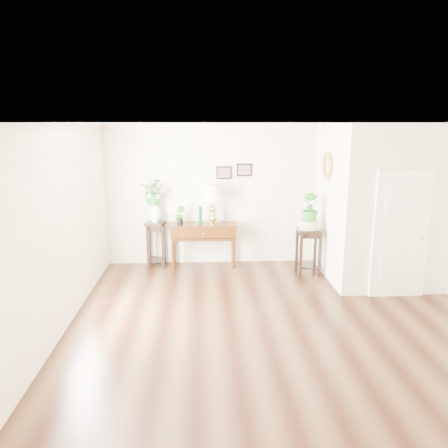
{
  "coord_description": "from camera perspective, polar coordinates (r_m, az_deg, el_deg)",
  "views": [
    {
      "loc": [
        -1.09,
        -5.88,
        2.79
      ],
      "look_at": [
        -0.72,
        1.3,
        1.14
      ],
      "focal_mm": 35.0,
      "sensor_mm": 36.0,
      "label": 1
    }
  ],
  "objects": [
    {
      "name": "wall_back",
      "position": [
        8.81,
        4.22,
        3.84
      ],
      "size": [
        6.0,
        0.02,
        2.8
      ],
      "primitive_type": "cube",
      "color": "#F3EBCB",
      "rests_on": "ground"
    },
    {
      "name": "porcelain_vase",
      "position": [
        8.62,
        -9.01,
        1.69
      ],
      "size": [
        0.25,
        0.25,
        0.4
      ],
      "primitive_type": null,
      "rotation": [
        0.0,
        0.0,
        0.07
      ],
      "color": "silver",
      "rests_on": "plant_stand_a"
    },
    {
      "name": "wall_left",
      "position": [
        6.33,
        -20.4,
        -0.56
      ],
      "size": [
        0.02,
        5.5,
        2.8
      ],
      "primitive_type": "cube",
      "color": "#F3EBCB",
      "rests_on": "ground"
    },
    {
      "name": "art_print_right",
      "position": [
        8.69,
        2.65,
        7.07
      ],
      "size": [
        0.3,
        0.02,
        0.25
      ],
      "primitive_type": "cube",
      "color": "black",
      "rests_on": "wall_back"
    },
    {
      "name": "wall_front",
      "position": [
        3.59,
        15.28,
        -10.33
      ],
      "size": [
        6.0,
        0.02,
        2.8
      ],
      "primitive_type": "cube",
      "color": "#F3EBCB",
      "rests_on": "ground"
    },
    {
      "name": "console_table",
      "position": [
        8.68,
        -2.69,
        -2.78
      ],
      "size": [
        1.32,
        0.45,
        0.88
      ],
      "primitive_type": "cube",
      "rotation": [
        0.0,
        0.0,
        -0.01
      ],
      "color": "black",
      "rests_on": "floor"
    },
    {
      "name": "ceiling",
      "position": [
        5.98,
        7.79,
        12.93
      ],
      "size": [
        6.0,
        5.5,
        0.02
      ],
      "primitive_type": "cube",
      "color": "white",
      "rests_on": "ground"
    },
    {
      "name": "lily_arrangement",
      "position": [
        8.55,
        -9.11,
        4.56
      ],
      "size": [
        0.58,
        0.54,
        0.52
      ],
      "primitive_type": "imported",
      "rotation": [
        0.0,
        0.0,
        -0.35
      ],
      "color": "#267D21",
      "rests_on": "porcelain_vase"
    },
    {
      "name": "table_lamp",
      "position": [
        8.5,
        -1.44,
        2.35
      ],
      "size": [
        0.48,
        0.48,
        0.78
      ],
      "primitive_type": "cube",
      "rotation": [
        0.0,
        0.0,
        0.08
      ],
      "color": "gold",
      "rests_on": "console_table"
    },
    {
      "name": "ceramic_bowl",
      "position": [
        8.27,
        11.08,
        -0.07
      ],
      "size": [
        0.37,
        0.37,
        0.16
      ],
      "primitive_type": "cylinder",
      "rotation": [
        0.0,
        0.0,
        0.01
      ],
      "color": "beige",
      "rests_on": "plant_stand_b"
    },
    {
      "name": "partition",
      "position": [
        8.41,
        19.44,
        2.69
      ],
      "size": [
        1.8,
        1.95,
        2.8
      ],
      "primitive_type": "cube",
      "color": "#F3EBCB",
      "rests_on": "floor"
    },
    {
      "name": "potted_plant",
      "position": [
        8.54,
        -5.78,
        1.16
      ],
      "size": [
        0.24,
        0.21,
        0.36
      ],
      "primitive_type": "imported",
      "rotation": [
        0.0,
        0.0,
        -0.32
      ],
      "color": "#267D21",
      "rests_on": "console_table"
    },
    {
      "name": "plant_stand_b",
      "position": [
        8.4,
        10.92,
        -3.54
      ],
      "size": [
        0.46,
        0.46,
        0.88
      ],
      "primitive_type": "cube",
      "rotation": [
        0.0,
        0.0,
        -0.11
      ],
      "color": "black",
      "rests_on": "floor"
    },
    {
      "name": "green_vase",
      "position": [
        8.53,
        -3.13,
        1.14
      ],
      "size": [
        0.09,
        0.09,
        0.34
      ],
      "primitive_type": "cylinder",
      "rotation": [
        0.0,
        0.0,
        -0.4
      ],
      "color": "#0D3918",
      "rests_on": "console_table"
    },
    {
      "name": "door",
      "position": [
        7.58,
        22.06,
        -1.29
      ],
      "size": [
        0.9,
        0.05,
        2.1
      ],
      "primitive_type": "cube",
      "color": "white",
      "rests_on": "floor"
    },
    {
      "name": "wall_ornament",
      "position": [
        8.13,
        13.26,
        7.39
      ],
      "size": [
        0.07,
        0.51,
        0.51
      ],
      "primitive_type": "torus",
      "rotation": [
        0.0,
        1.57,
        0.0
      ],
      "color": "tan",
      "rests_on": "partition"
    },
    {
      "name": "narcissus",
      "position": [
        8.2,
        11.17,
        2.07
      ],
      "size": [
        0.31,
        0.31,
        0.55
      ],
      "primitive_type": "imported",
      "rotation": [
        0.0,
        0.0,
        -0.01
      ],
      "color": "#267D21",
      "rests_on": "ceramic_bowl"
    },
    {
      "name": "plant_stand_a",
      "position": [
        8.78,
        -8.85,
        -2.65
      ],
      "size": [
        0.42,
        0.42,
        0.91
      ],
      "primitive_type": "cube",
      "rotation": [
        0.0,
        0.0,
        -0.22
      ],
      "color": "black",
      "rests_on": "floor"
    },
    {
      "name": "floor",
      "position": [
        6.6,
        7.03,
        -12.18
      ],
      "size": [
        6.0,
        5.5,
        0.02
      ],
      "primitive_type": "cube",
      "color": "#4B301B",
      "rests_on": "ground"
    },
    {
      "name": "art_print_left",
      "position": [
        8.67,
        -0.01,
        6.73
      ],
      "size": [
        0.3,
        0.02,
        0.25
      ],
      "primitive_type": "cube",
      "color": "black",
      "rests_on": "wall_back"
    }
  ]
}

